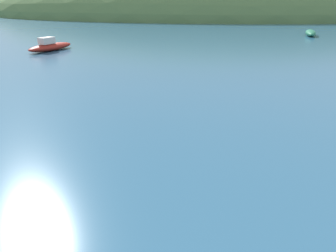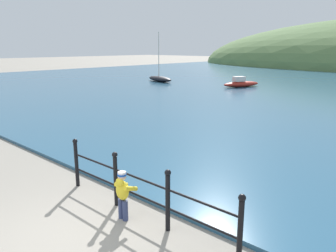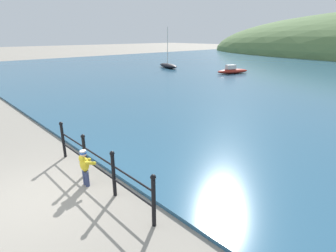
% 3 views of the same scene
% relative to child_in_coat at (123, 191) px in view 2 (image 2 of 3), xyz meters
% --- Properties ---
extents(ground_plane, '(200.00, 200.00, 0.00)m').
position_rel_child_in_coat_xyz_m(ground_plane, '(-0.29, -1.21, -0.60)').
color(ground_plane, gray).
extents(iron_railing, '(4.62, 0.12, 1.21)m').
position_rel_child_in_coat_xyz_m(iron_railing, '(0.18, 0.29, 0.04)').
color(iron_railing, black).
rests_on(iron_railing, ground).
extents(child_in_coat, '(0.38, 0.37, 1.00)m').
position_rel_child_in_coat_xyz_m(child_in_coat, '(0.00, 0.00, 0.00)').
color(child_in_coat, navy).
rests_on(child_in_coat, ground).
extents(boat_twin_mast, '(2.24, 3.60, 0.87)m').
position_rel_child_in_coat_xyz_m(boat_twin_mast, '(-9.21, 20.56, -0.22)').
color(boat_twin_mast, maroon).
rests_on(boat_twin_mast, water).
extents(boat_nearest_quay, '(3.88, 2.06, 4.61)m').
position_rel_child_in_coat_xyz_m(boat_nearest_quay, '(-17.22, 19.16, -0.23)').
color(boat_nearest_quay, black).
rests_on(boat_nearest_quay, water).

